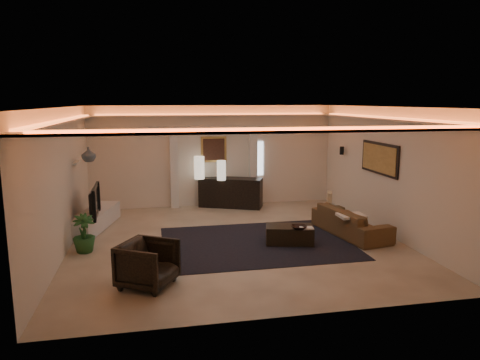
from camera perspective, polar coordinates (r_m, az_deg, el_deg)
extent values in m
plane|color=#C2B59C|center=(9.72, -0.47, -7.93)|extent=(7.00, 7.00, 0.00)
plane|color=white|center=(9.24, -0.49, 9.42)|extent=(7.00, 7.00, 0.00)
plane|color=beige|center=(12.79, -3.43, 3.10)|extent=(7.00, 0.00, 7.00)
plane|color=beige|center=(6.05, 5.79, -4.94)|extent=(7.00, 0.00, 7.00)
plane|color=beige|center=(9.38, -21.98, -0.22)|extent=(0.00, 7.00, 7.00)
plane|color=beige|center=(10.59, 18.46, 1.12)|extent=(0.00, 7.00, 7.00)
cube|color=silver|center=(9.25, -0.49, 7.69)|extent=(7.00, 7.00, 0.04)
cube|color=white|center=(13.04, 2.48, 2.80)|extent=(0.25, 0.03, 1.00)
cube|color=black|center=(9.61, 2.13, -8.11)|extent=(4.00, 3.00, 0.01)
cube|color=silver|center=(12.64, -8.53, 1.32)|extent=(0.22, 0.20, 2.20)
cube|color=silver|center=(12.95, 1.69, 1.64)|extent=(0.22, 0.20, 2.20)
cube|color=silver|center=(12.62, -3.41, 6.66)|extent=(2.52, 0.20, 0.12)
cube|color=tan|center=(12.74, -3.42, 3.98)|extent=(0.74, 0.04, 0.74)
cube|color=#4C2D1E|center=(12.71, -3.41, 3.97)|extent=(0.62, 0.02, 0.62)
cube|color=black|center=(10.80, 17.61, 2.68)|extent=(0.04, 1.64, 0.74)
cube|color=tan|center=(10.79, 17.49, 2.67)|extent=(0.02, 1.50, 0.62)
cylinder|color=black|center=(12.45, 13.04, 3.73)|extent=(0.12, 0.12, 0.22)
cube|color=silver|center=(10.70, -20.39, 2.18)|extent=(0.10, 0.55, 0.04)
cube|color=black|center=(12.71, -1.21, -1.73)|extent=(1.86, 1.21, 0.89)
cylinder|color=beige|center=(12.50, -5.28, 1.25)|extent=(0.37, 0.37, 0.64)
cylinder|color=silver|center=(12.26, -2.42, 1.11)|extent=(0.29, 0.29, 0.55)
cube|color=silver|center=(11.12, -18.30, -4.91)|extent=(1.06, 2.30, 0.42)
imported|color=black|center=(10.54, -18.78, -2.53)|extent=(1.23, 0.19, 0.70)
cylinder|color=black|center=(11.42, -18.18, -2.37)|extent=(0.21, 0.21, 0.43)
imported|color=#3D4750|center=(10.52, -18.99, 3.15)|extent=(0.41, 0.41, 0.33)
imported|color=#215021|center=(9.49, -19.55, -6.54)|extent=(0.57, 0.57, 0.78)
imported|color=#3D2217|center=(10.43, 14.12, -5.23)|extent=(2.21, 1.17, 0.61)
cube|color=#F2EBCC|center=(9.96, 14.20, -4.50)|extent=(0.56, 0.46, 0.06)
cube|color=tan|center=(11.52, 11.50, -2.42)|extent=(0.22, 0.37, 0.35)
cube|color=black|center=(9.58, 6.42, -6.99)|extent=(1.10, 0.77, 0.37)
imported|color=black|center=(9.29, 7.62, -5.98)|extent=(0.36, 0.36, 0.08)
cube|color=silver|center=(9.35, 8.60, -6.06)|extent=(0.29, 0.22, 0.03)
imported|color=black|center=(7.52, -11.83, -10.61)|extent=(1.13, 1.12, 0.76)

